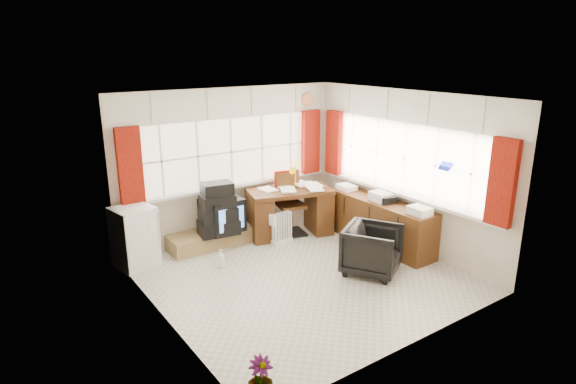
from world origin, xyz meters
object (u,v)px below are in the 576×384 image
credenza (380,222)px  radiator (282,231)px  desk_lamp (295,168)px  office_chair (372,250)px  tv_bench (212,238)px  crt_tv (222,215)px  desk (290,210)px  mini_fridge (135,237)px  task_chair (289,200)px

credenza → radiator: bearing=143.3°
desk_lamp → office_chair: desk_lamp is taller
credenza → tv_bench: bearing=146.3°
crt_tv → desk: bearing=-12.1°
radiator → credenza: bearing=-36.7°
desk → mini_fridge: bearing=174.1°
desk → crt_tv: size_ratio=2.41×
crt_tv → mini_fridge: bearing=179.2°
desk_lamp → task_chair: bearing=-172.7°
office_chair → radiator: size_ratio=1.45×
tv_bench → mini_fridge: (-1.25, -0.05, 0.33)m
radiator → mini_fridge: (-2.25, 0.52, 0.24)m
tv_bench → radiator: bearing=-29.5°
desk_lamp → mini_fridge: desk_lamp is taller
office_chair → task_chair: bearing=60.5°
mini_fridge → crt_tv: bearing=-0.8°
desk → desk_lamp: (0.21, 0.13, 0.68)m
desk_lamp → office_chair: (-0.10, -2.01, -0.78)m
desk → mini_fridge: size_ratio=1.69×
mini_fridge → task_chair: bearing=-3.3°
desk → mini_fridge: 2.59m
task_chair → mini_fridge: task_chair is taller
office_chair → radiator: (-0.44, 1.63, -0.13)m
desk_lamp → tv_bench: bearing=173.2°
desk_lamp → task_chair: (-0.15, -0.02, -0.55)m
office_chair → crt_tv: bearing=89.9°
desk_lamp → credenza: bearing=-61.2°
credenza → tv_bench: (-2.28, 1.52, -0.26)m
task_chair → crt_tv: bearing=173.8°
crt_tv → mini_fridge: mini_fridge is taller
tv_bench → crt_tv: 0.43m
desk → desk_lamp: desk_lamp is taller
task_chair → crt_tv: task_chair is taller
credenza → crt_tv: bearing=145.5°
credenza → crt_tv: 2.56m
tv_bench → credenza: bearing=-33.7°
office_chair → radiator: office_chair is taller
task_chair → mini_fridge: size_ratio=1.19×
tv_bench → office_chair: bearing=-56.7°
tv_bench → desk_lamp: bearing=-6.8°
task_chair → tv_bench: size_ratio=0.77×
desk → tv_bench: 1.41m
desk → task_chair: task_chair is taller
desk → office_chair: bearing=-86.6°
credenza → desk_lamp: bearing=118.8°
radiator → mini_fridge: mini_fridge is taller
task_chair → tv_bench: (-1.39, 0.20, -0.45)m
desk → desk_lamp: 0.72m
radiator → crt_tv: size_ratio=0.83×
task_chair → radiator: (-0.39, -0.36, -0.36)m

